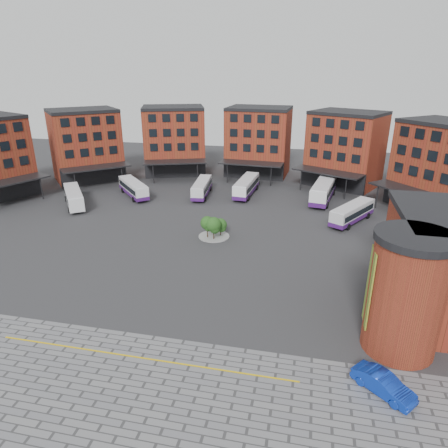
% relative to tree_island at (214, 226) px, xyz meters
% --- Properties ---
extents(ground, '(160.00, 160.00, 0.00)m').
position_rel_tree_island_xyz_m(ground, '(-2.11, -11.57, -1.84)').
color(ground, '#28282B').
rests_on(ground, ground).
extents(paving_zone, '(50.00, 22.00, 0.02)m').
position_rel_tree_island_xyz_m(paving_zone, '(-0.11, -33.57, -1.83)').
color(paving_zone, slate).
rests_on(paving_zone, ground).
extents(yellow_line, '(26.00, 0.15, 0.02)m').
position_rel_tree_island_xyz_m(yellow_line, '(-0.11, -25.57, -1.81)').
color(yellow_line, gold).
rests_on(yellow_line, paving_zone).
extents(main_building, '(94.14, 42.48, 14.60)m').
position_rel_tree_island_xyz_m(main_building, '(-6.88, 26.68, 5.39)').
color(main_building, maroon).
rests_on(main_building, ground).
extents(tree_island, '(4.40, 4.40, 3.32)m').
position_rel_tree_island_xyz_m(tree_island, '(0.00, 0.00, 0.00)').
color(tree_island, gray).
rests_on(tree_island, ground).
extents(bus_a, '(8.16, 9.85, 2.97)m').
position_rel_tree_island_xyz_m(bus_a, '(-26.88, 8.42, -0.08)').
color(bus_a, white).
rests_on(bus_a, ground).
extents(bus_b, '(8.75, 9.30, 2.93)m').
position_rel_tree_island_xyz_m(bus_b, '(-19.16, 15.82, -0.25)').
color(bus_b, white).
rests_on(bus_b, ground).
extents(bus_c, '(3.25, 10.27, 2.84)m').
position_rel_tree_island_xyz_m(bus_c, '(-6.82, 18.79, -0.30)').
color(bus_c, silver).
rests_on(bus_c, ground).
extents(bus_d, '(3.43, 11.27, 3.13)m').
position_rel_tree_island_xyz_m(bus_d, '(1.20, 21.11, -0.14)').
color(bus_d, white).
rests_on(bus_d, ground).
extents(bus_e, '(4.97, 12.86, 3.54)m').
position_rel_tree_island_xyz_m(bus_e, '(15.25, 20.58, 0.08)').
color(bus_e, white).
rests_on(bus_e, ground).
extents(bus_f, '(7.39, 10.09, 2.91)m').
position_rel_tree_island_xyz_m(bus_f, '(19.48, 10.46, -0.26)').
color(bus_f, silver).
rests_on(bus_f, ground).
extents(blue_car, '(4.67, 4.30, 1.56)m').
position_rel_tree_island_xyz_m(blue_car, '(18.94, -25.31, -1.06)').
color(blue_car, '#0C2CA4').
rests_on(blue_car, ground).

